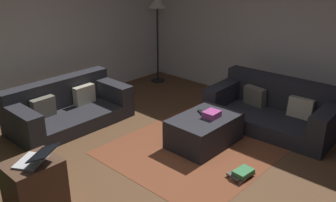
{
  "coord_description": "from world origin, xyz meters",
  "views": [
    {
      "loc": [
        -2.6,
        -2.45,
        2.47
      ],
      "look_at": [
        0.53,
        0.45,
        0.75
      ],
      "focal_mm": 38.74,
      "sensor_mm": 36.0,
      "label": 1
    }
  ],
  "objects_px": {
    "couch_left": "(67,108)",
    "ottoman": "(204,130)",
    "side_table": "(35,187)",
    "laptop": "(35,158)",
    "tv_remote": "(201,112)",
    "book_stack": "(242,173)",
    "corner_lamp": "(157,8)",
    "gift_box": "(212,114)",
    "couch_right": "(274,110)"
  },
  "relations": [
    {
      "from": "ottoman",
      "to": "laptop",
      "type": "relative_size",
      "value": 2.05
    },
    {
      "from": "ottoman",
      "to": "laptop",
      "type": "bearing_deg",
      "value": 171.8
    },
    {
      "from": "tv_remote",
      "to": "laptop",
      "type": "bearing_deg",
      "value": -155.3
    },
    {
      "from": "side_table",
      "to": "book_stack",
      "type": "bearing_deg",
      "value": -32.05
    },
    {
      "from": "side_table",
      "to": "corner_lamp",
      "type": "bearing_deg",
      "value": 27.61
    },
    {
      "from": "side_table",
      "to": "corner_lamp",
      "type": "distance_m",
      "value": 4.51
    },
    {
      "from": "ottoman",
      "to": "side_table",
      "type": "height_order",
      "value": "side_table"
    },
    {
      "from": "couch_right",
      "to": "book_stack",
      "type": "height_order",
      "value": "couch_right"
    },
    {
      "from": "gift_box",
      "to": "side_table",
      "type": "height_order",
      "value": "side_table"
    },
    {
      "from": "ottoman",
      "to": "gift_box",
      "type": "bearing_deg",
      "value": -50.65
    },
    {
      "from": "gift_box",
      "to": "laptop",
      "type": "xyz_separation_m",
      "value": [
        -2.35,
        0.4,
        0.18
      ]
    },
    {
      "from": "gift_box",
      "to": "couch_left",
      "type": "bearing_deg",
      "value": 115.33
    },
    {
      "from": "side_table",
      "to": "laptop",
      "type": "height_order",
      "value": "laptop"
    },
    {
      "from": "tv_remote",
      "to": "ottoman",
      "type": "bearing_deg",
      "value": -91.67
    },
    {
      "from": "laptop",
      "to": "book_stack",
      "type": "distance_m",
      "value": 2.34
    },
    {
      "from": "gift_box",
      "to": "corner_lamp",
      "type": "xyz_separation_m",
      "value": [
        1.47,
        2.47,
        1.05
      ]
    },
    {
      "from": "side_table",
      "to": "book_stack",
      "type": "height_order",
      "value": "side_table"
    },
    {
      "from": "tv_remote",
      "to": "book_stack",
      "type": "distance_m",
      "value": 1.12
    },
    {
      "from": "couch_right",
      "to": "ottoman",
      "type": "height_order",
      "value": "couch_right"
    },
    {
      "from": "tv_remote",
      "to": "side_table",
      "type": "bearing_deg",
      "value": -156.42
    },
    {
      "from": "laptop",
      "to": "ottoman",
      "type": "bearing_deg",
      "value": -8.2
    },
    {
      "from": "gift_box",
      "to": "side_table",
      "type": "distance_m",
      "value": 2.43
    },
    {
      "from": "couch_left",
      "to": "ottoman",
      "type": "distance_m",
      "value": 2.2
    },
    {
      "from": "couch_right",
      "to": "gift_box",
      "type": "height_order",
      "value": "couch_right"
    },
    {
      "from": "couch_right",
      "to": "book_stack",
      "type": "relative_size",
      "value": 5.71
    },
    {
      "from": "tv_remote",
      "to": "corner_lamp",
      "type": "distance_m",
      "value": 2.91
    },
    {
      "from": "side_table",
      "to": "laptop",
      "type": "distance_m",
      "value": 0.35
    },
    {
      "from": "tv_remote",
      "to": "book_stack",
      "type": "height_order",
      "value": "tv_remote"
    },
    {
      "from": "corner_lamp",
      "to": "side_table",
      "type": "bearing_deg",
      "value": -152.39
    },
    {
      "from": "couch_right",
      "to": "ottoman",
      "type": "distance_m",
      "value": 1.27
    },
    {
      "from": "ottoman",
      "to": "book_stack",
      "type": "distance_m",
      "value": 0.93
    },
    {
      "from": "couch_left",
      "to": "laptop",
      "type": "distance_m",
      "value": 2.19
    },
    {
      "from": "gift_box",
      "to": "tv_remote",
      "type": "xyz_separation_m",
      "value": [
        0.01,
        0.19,
        -0.03
      ]
    },
    {
      "from": "gift_box",
      "to": "side_table",
      "type": "xyz_separation_m",
      "value": [
        -2.38,
        0.45,
        -0.16
      ]
    },
    {
      "from": "couch_left",
      "to": "side_table",
      "type": "distance_m",
      "value": 2.14
    },
    {
      "from": "ottoman",
      "to": "side_table",
      "type": "distance_m",
      "value": 2.36
    },
    {
      "from": "gift_box",
      "to": "laptop",
      "type": "bearing_deg",
      "value": 170.29
    },
    {
      "from": "tv_remote",
      "to": "laptop",
      "type": "relative_size",
      "value": 0.33
    },
    {
      "from": "tv_remote",
      "to": "corner_lamp",
      "type": "xyz_separation_m",
      "value": [
        1.45,
        2.27,
        1.08
      ]
    },
    {
      "from": "gift_box",
      "to": "book_stack",
      "type": "height_order",
      "value": "gift_box"
    },
    {
      "from": "couch_left",
      "to": "couch_right",
      "type": "relative_size",
      "value": 0.95
    },
    {
      "from": "book_stack",
      "to": "couch_left",
      "type": "bearing_deg",
      "value": 101.16
    },
    {
      "from": "couch_right",
      "to": "corner_lamp",
      "type": "xyz_separation_m",
      "value": [
        0.33,
        2.83,
        1.23
      ]
    },
    {
      "from": "laptop",
      "to": "corner_lamp",
      "type": "xyz_separation_m",
      "value": [
        3.82,
        2.06,
        0.87
      ]
    },
    {
      "from": "couch_left",
      "to": "tv_remote",
      "type": "distance_m",
      "value": 2.13
    },
    {
      "from": "couch_right",
      "to": "laptop",
      "type": "bearing_deg",
      "value": 74.94
    },
    {
      "from": "tv_remote",
      "to": "book_stack",
      "type": "relative_size",
      "value": 0.48
    },
    {
      "from": "couch_left",
      "to": "corner_lamp",
      "type": "xyz_separation_m",
      "value": [
        2.45,
        0.4,
        1.24
      ]
    },
    {
      "from": "couch_right",
      "to": "side_table",
      "type": "relative_size",
      "value": 3.31
    },
    {
      "from": "couch_right",
      "to": "tv_remote",
      "type": "height_order",
      "value": "couch_right"
    }
  ]
}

